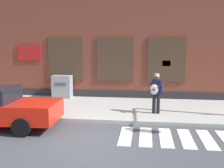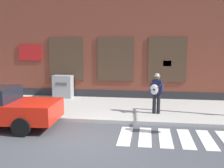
% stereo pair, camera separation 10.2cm
% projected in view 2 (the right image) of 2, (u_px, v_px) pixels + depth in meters
% --- Properties ---
extents(ground_plane, '(160.00, 160.00, 0.00)m').
position_uv_depth(ground_plane, '(91.00, 140.00, 8.54)').
color(ground_plane, '#424449').
extents(sidewalk, '(28.00, 4.52, 0.14)m').
position_uv_depth(sidewalk, '(110.00, 108.00, 12.59)').
color(sidewalk, '#ADAAA3').
rests_on(sidewalk, ground).
extents(building_backdrop, '(28.00, 4.06, 6.95)m').
position_uv_depth(building_backdrop, '(120.00, 38.00, 16.25)').
color(building_backdrop, brown).
rests_on(building_backdrop, ground).
extents(crosswalk, '(5.78, 1.90, 0.01)m').
position_uv_depth(crosswalk, '(207.00, 140.00, 8.59)').
color(crosswalk, silver).
rests_on(crosswalk, ground).
extents(busker, '(0.72, 0.61, 1.73)m').
position_uv_depth(busker, '(156.00, 91.00, 11.17)').
color(busker, black).
rests_on(busker, sidewalk).
extents(utility_box, '(1.05, 0.65, 1.25)m').
position_uv_depth(utility_box, '(63.00, 87.00, 14.66)').
color(utility_box, gray).
rests_on(utility_box, sidewalk).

